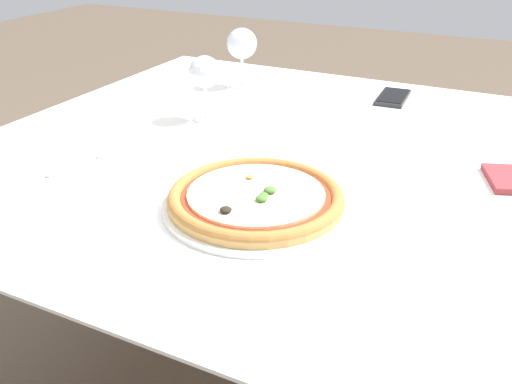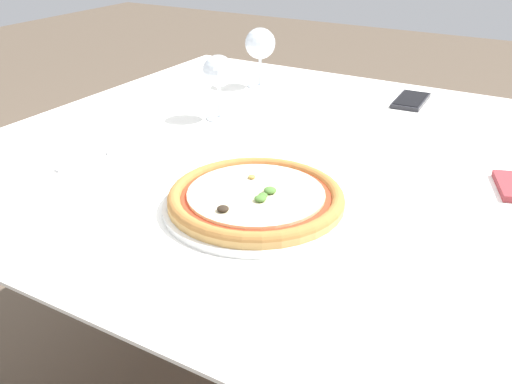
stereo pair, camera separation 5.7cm
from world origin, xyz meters
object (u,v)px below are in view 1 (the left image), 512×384
object	(u,v)px
fork	(86,160)
wine_glass_far_right	(242,45)
pizza_plate	(256,199)
wine_glass_far_left	(205,74)
cell_phone	(393,97)
dining_table	(284,183)

from	to	relation	value
fork	wine_glass_far_right	bearing A→B (deg)	86.71
pizza_plate	wine_glass_far_left	world-z (taller)	wine_glass_far_left
fork	wine_glass_far_right	xyz separation A→B (m)	(0.03, 0.59, 0.11)
wine_glass_far_left	cell_phone	distance (m)	0.50
wine_glass_far_left	cell_phone	bearing A→B (deg)	44.71
wine_glass_far_left	wine_glass_far_right	size ratio (longest dim) A/B	0.94
cell_phone	wine_glass_far_right	bearing A→B (deg)	-170.32
wine_glass_far_right	dining_table	bearing A→B (deg)	-51.79
fork	wine_glass_far_right	world-z (taller)	wine_glass_far_right
wine_glass_far_left	cell_phone	world-z (taller)	wine_glass_far_left
wine_glass_far_right	cell_phone	size ratio (longest dim) A/B	1.06
cell_phone	wine_glass_far_left	bearing A→B (deg)	-135.29
pizza_plate	cell_phone	size ratio (longest dim) A/B	2.07
dining_table	wine_glass_far_right	size ratio (longest dim) A/B	7.99
dining_table	cell_phone	xyz separation A→B (m)	(0.11, 0.44, 0.08)
dining_table	wine_glass_far_right	xyz separation A→B (m)	(-0.29, 0.37, 0.19)
pizza_plate	wine_glass_far_right	distance (m)	0.71
pizza_plate	fork	bearing A→B (deg)	176.49
pizza_plate	dining_table	bearing A→B (deg)	103.11
wine_glass_far_left	wine_glass_far_right	world-z (taller)	wine_glass_far_right
cell_phone	fork	bearing A→B (deg)	-123.36
wine_glass_far_right	cell_phone	bearing A→B (deg)	9.68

